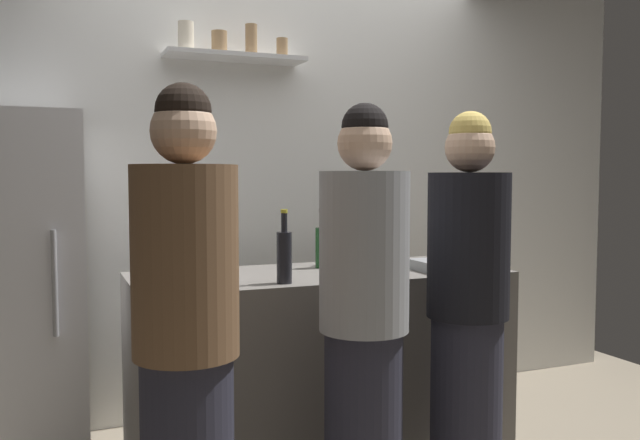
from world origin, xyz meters
TOP-DOWN VIEW (x-y plane):
  - back_wall_assembly at (-0.00, 1.25)m, footprint 4.80×0.32m
  - refrigerator at (-1.38, 0.85)m, footprint 0.57×0.60m
  - counter at (-0.04, 0.50)m, footprint 1.78×0.71m
  - baking_pan at (0.58, 0.32)m, footprint 0.34×0.24m
  - utensil_holder at (-0.53, 0.44)m, footprint 0.11×0.11m
  - wine_bottle_dark_glass at (-0.30, 0.25)m, footprint 0.07×0.07m
  - wine_bottle_pale_glass at (0.22, 0.40)m, footprint 0.08×0.08m
  - wine_bottle_green_glass at (0.03, 0.63)m, footprint 0.07×0.07m
  - water_bottle_plastic at (0.18, 0.69)m, footprint 0.09×0.09m
  - person_blonde at (0.38, -0.12)m, footprint 0.34×0.34m
  - person_grey_hoodie at (-0.14, -0.19)m, footprint 0.34×0.34m
  - person_brown_jacket at (-0.83, -0.33)m, footprint 0.34×0.34m

SIDE VIEW (x-z plane):
  - counter at x=-0.04m, z-range 0.00..0.89m
  - person_blonde at x=0.38m, z-range -0.01..1.60m
  - person_grey_hoodie at x=-0.14m, z-range -0.01..1.60m
  - person_brown_jacket at x=-0.83m, z-range -0.01..1.63m
  - refrigerator at x=-1.38m, z-range 0.00..1.63m
  - baking_pan at x=0.58m, z-range 0.89..0.94m
  - utensil_holder at x=-0.53m, z-range 0.83..1.05m
  - wine_bottle_green_glass at x=0.03m, z-range 0.85..1.15m
  - water_bottle_plastic at x=0.18m, z-range 0.87..1.13m
  - wine_bottle_pale_glass at x=0.22m, z-range 0.85..1.16m
  - wine_bottle_dark_glass at x=-0.30m, z-range 0.85..1.17m
  - back_wall_assembly at x=0.00m, z-range 0.00..2.60m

